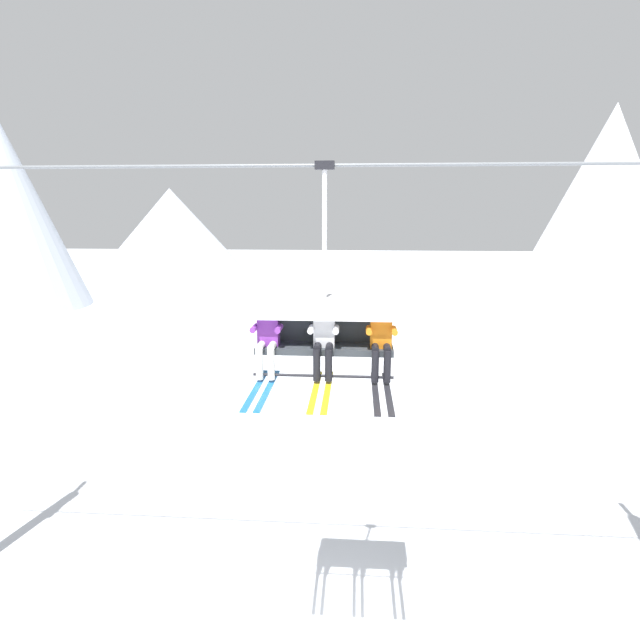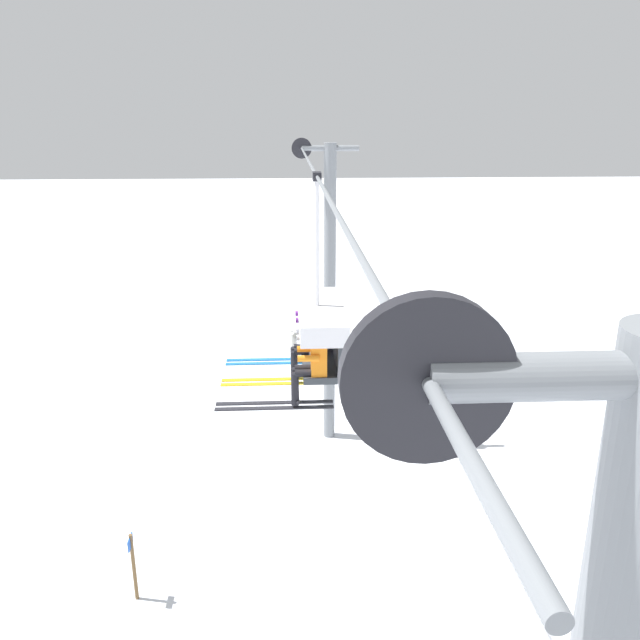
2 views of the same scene
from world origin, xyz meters
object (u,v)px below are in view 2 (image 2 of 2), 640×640
Objects in this scene: lift_tower_near at (329,292)px; chairlift_chair at (322,323)px; skier_white at (308,342)px; skier_orange at (310,363)px; skier_purple at (306,324)px; trail_sign at (133,563)px.

chairlift_chair is at bearing -4.57° from lift_tower_near.
skier_white is (8.88, -0.93, 1.66)m from lift_tower_near.
skier_white is 0.86m from skier_orange.
skier_white is 1.00× the size of skier_orange.
chairlift_chair is 1.84× the size of skier_purple.
trail_sign is at bearing -118.13° from skier_white.
skier_purple is 1.00× the size of skier_orange.
skier_purple is (8.02, -0.93, 1.66)m from lift_tower_near.
lift_tower_near is 5.42× the size of skier_orange.
chairlift_chair reaches higher than skier_white.
skier_white is at bearing -90.00° from chairlift_chair.
skier_white is at bearing 61.87° from trail_sign.
skier_purple is (-0.86, -0.22, -0.31)m from chairlift_chair.
skier_orange is 7.17m from trail_sign.
skier_orange is at bearing -5.46° from lift_tower_near.
skier_orange is at bearing 0.00° from skier_purple.
skier_white is (0.86, 0.00, 0.00)m from skier_purple.
lift_tower_near is 8.25m from skier_purple.
trail_sign is (6.95, -4.54, -3.87)m from lift_tower_near.
skier_purple is at bearing 180.00° from skier_white.
skier_purple is 1.00× the size of skier_white.
trail_sign is at bearing -33.13° from lift_tower_near.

